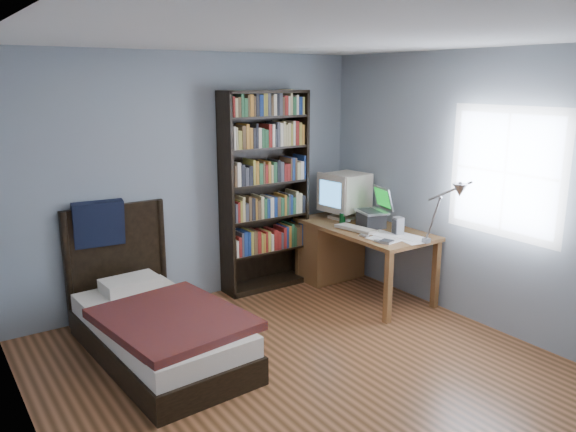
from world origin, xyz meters
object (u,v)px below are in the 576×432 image
at_px(crt_monitor, 345,193).
at_px(soda_can, 342,218).
at_px(speaker, 398,226).
at_px(desk, 338,246).
at_px(bed, 155,323).
at_px(laptop, 373,216).
at_px(bookshelf, 265,192).
at_px(keyboard, 356,229).
at_px(desk_lamp, 455,196).

bearing_deg(crt_monitor, soda_can, -135.36).
bearing_deg(speaker, desk, 104.18).
height_order(crt_monitor, bed, crt_monitor).
distance_m(desk, laptop, 0.63).
bearing_deg(speaker, crt_monitor, 98.59).
distance_m(soda_can, bookshelf, 0.88).
height_order(soda_can, bookshelf, bookshelf).
bearing_deg(crt_monitor, keyboard, -116.82).
relative_size(keyboard, bookshelf, 0.21).
relative_size(laptop, bed, 0.20).
distance_m(desk_lamp, keyboard, 1.23).
bearing_deg(bookshelf, speaker, -54.27).
xyz_separation_m(keyboard, bed, (-2.19, 0.01, -0.48)).
bearing_deg(soda_can, keyboard, -101.74).
height_order(desk, soda_can, soda_can).
height_order(crt_monitor, keyboard, crt_monitor).
height_order(laptop, bookshelf, bookshelf).
xyz_separation_m(desk, keyboard, (-0.16, -0.48, 0.33)).
relative_size(desk_lamp, speaker, 3.74).
xyz_separation_m(desk_lamp, speaker, (0.11, 0.75, -0.44)).
xyz_separation_m(soda_can, bookshelf, (-0.66, 0.50, 0.28)).
relative_size(desk, crt_monitor, 3.01).
height_order(crt_monitor, laptop, crt_monitor).
bearing_deg(desk_lamp, speaker, 81.47).
bearing_deg(desk_lamp, keyboard, 95.95).
distance_m(laptop, bookshelf, 1.16).
height_order(bookshelf, bed, bookshelf).
bearing_deg(desk, laptop, -79.95).
height_order(desk_lamp, bookshelf, bookshelf).
distance_m(crt_monitor, desk_lamp, 1.61).
height_order(speaker, bed, bed).
bearing_deg(desk, speaker, -85.13).
bearing_deg(soda_can, desk, 62.06).
bearing_deg(bed, bookshelf, 26.49).
bearing_deg(desk_lamp, laptop, 83.82).
bearing_deg(bookshelf, keyboard, -52.94).
relative_size(keyboard, bed, 0.22).
bearing_deg(bed, crt_monitor, 10.93).
xyz_separation_m(desk, bookshelf, (-0.76, 0.32, 0.65)).
relative_size(crt_monitor, desk_lamp, 0.77).
height_order(desk, laptop, laptop).
height_order(desk_lamp, speaker, desk_lamp).
bearing_deg(keyboard, speaker, -67.06).
bearing_deg(keyboard, soda_can, 68.60).
height_order(keyboard, soda_can, soda_can).
relative_size(crt_monitor, keyboard, 1.13).
distance_m(desk_lamp, bed, 2.75).
bearing_deg(keyboard, crt_monitor, 53.52).
distance_m(speaker, bed, 2.51).
relative_size(crt_monitor, soda_can, 4.43).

